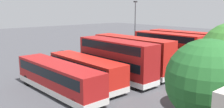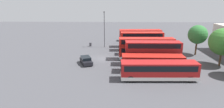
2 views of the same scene
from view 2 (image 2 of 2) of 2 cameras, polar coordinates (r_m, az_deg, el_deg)
ground_plane at (r=40.10m, az=-2.86°, el=-1.43°), size 140.00×140.00×0.00m
bus_double_decker_near_end at (r=50.39m, az=8.50°, el=4.90°), size 3.04×11.01×4.55m
bus_double_decker_second at (r=46.67m, az=8.96°, el=4.00°), size 2.93×10.40×4.55m
bus_single_deck_third at (r=43.50m, az=10.53°, el=1.93°), size 2.95×11.31×2.95m
bus_double_decker_fourth at (r=39.56m, az=10.31°, el=1.77°), size 2.77×11.35×4.55m
bus_double_decker_fifth at (r=36.54m, az=12.18°, el=0.48°), size 2.67×10.46×4.55m
bus_single_deck_sixth at (r=33.14m, az=12.14°, el=-2.62°), size 2.61×10.57×2.95m
bus_single_deck_seventh at (r=29.99m, az=13.98°, el=-4.74°), size 2.88×11.84×2.95m
box_truck_blue at (r=57.55m, az=6.82°, el=5.59°), size 2.96×7.64×3.20m
car_hatchback_silver at (r=36.99m, az=-7.87°, el=-1.94°), size 4.45×3.15×1.43m
lamp_post_tall at (r=48.91m, az=-2.34°, el=8.15°), size 0.70×0.30×9.25m
waste_bin_yellow at (r=51.18m, az=-6.54°, el=2.89°), size 0.60×0.60×0.95m
tree_midleft at (r=40.23m, az=30.60°, el=3.19°), size 5.04×5.04×7.15m
tree_midright at (r=45.89m, az=24.53°, el=5.37°), size 4.17×4.17×6.77m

